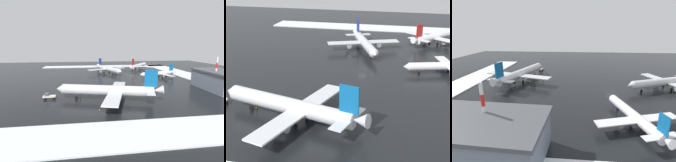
# 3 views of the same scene
# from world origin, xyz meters

# --- Properties ---
(ground_plane) EXTENTS (240.00, 240.00, 0.00)m
(ground_plane) POSITION_xyz_m (0.00, 0.00, 0.00)
(ground_plane) COLOR black
(snow_bank_left) EXTENTS (14.00, 116.00, 0.38)m
(snow_bank_left) POSITION_xyz_m (-67.00, 0.00, 0.19)
(snow_bank_left) COLOR white
(snow_bank_left) RESTS_ON ground_plane
(airplane_parked_starboard) EXTENTS (33.12, 39.40, 11.90)m
(airplane_parked_starboard) POSITION_xyz_m (-41.30, 9.96, 3.93)
(airplane_parked_starboard) COLOR silver
(airplane_parked_starboard) RESTS_ON ground_plane
(airplane_foreground_jet) EXTENTS (33.65, 28.48, 10.42)m
(airplane_foreground_jet) POSITION_xyz_m (22.79, 2.98, 3.44)
(airplane_foreground_jet) COLOR silver
(airplane_foreground_jet) RESTS_ON ground_plane
(airplane_distant_tail) EXTENTS (22.68, 26.95, 8.16)m
(airplane_distant_tail) POSITION_xyz_m (1.72, -27.09, 2.70)
(airplane_distant_tail) COLOR white
(airplane_distant_tail) RESTS_ON ground_plane
(pushback_tug) EXTENTS (2.61, 4.76, 2.50)m
(pushback_tug) POSITION_xyz_m (-36.30, 32.71, 1.28)
(pushback_tug) COLOR silver
(pushback_tug) RESTS_ON ground_plane
(ground_crew_near_tug) EXTENTS (0.36, 0.36, 1.71)m
(ground_crew_near_tug) POSITION_xyz_m (-30.28, 8.98, 0.97)
(ground_crew_near_tug) COLOR black
(ground_crew_near_tug) RESTS_ON ground_plane
(ground_crew_mid_apron) EXTENTS (0.36, 0.36, 1.71)m
(ground_crew_mid_apron) POSITION_xyz_m (-37.56, 20.94, 0.97)
(ground_crew_mid_apron) COLOR black
(ground_crew_mid_apron) RESTS_ON ground_plane
(antenna_mast) EXTENTS (0.70, 0.70, 15.12)m
(antenna_mast) POSITION_xyz_m (-32.20, -39.75, 7.56)
(antenna_mast) COLOR red
(antenna_mast) RESTS_ON ground_plane
(cargo_hangar) EXTENTS (25.64, 16.10, 8.80)m
(cargo_hangar) POSITION_xyz_m (-31.58, -42.49, 4.44)
(cargo_hangar) COLOR slate
(cargo_hangar) RESTS_ON ground_plane
(traffic_cone_near_nose) EXTENTS (0.36, 0.36, 0.55)m
(traffic_cone_near_nose) POSITION_xyz_m (-31.15, 19.32, 0.28)
(traffic_cone_near_nose) COLOR orange
(traffic_cone_near_nose) RESTS_ON ground_plane
(traffic_cone_mid_line) EXTENTS (0.36, 0.36, 0.55)m
(traffic_cone_mid_line) POSITION_xyz_m (-42.41, 9.51, 0.28)
(traffic_cone_mid_line) COLOR orange
(traffic_cone_mid_line) RESTS_ON ground_plane
(traffic_cone_wingtip_side) EXTENTS (0.36, 0.36, 0.55)m
(traffic_cone_wingtip_side) POSITION_xyz_m (-50.65, 14.33, 0.28)
(traffic_cone_wingtip_side) COLOR orange
(traffic_cone_wingtip_side) RESTS_ON ground_plane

